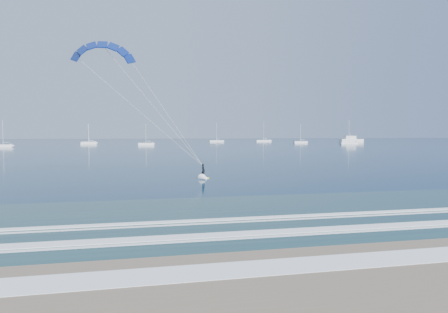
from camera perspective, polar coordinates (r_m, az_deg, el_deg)
name	(u,v)px	position (r m, az deg, el deg)	size (l,w,h in m)	color
ground	(416,255)	(21.81, 25.72, -12.53)	(900.00, 900.00, 0.00)	#082D45
kitesurfer_rig	(155,108)	(49.04, -9.87, 6.82)	(17.61, 6.36, 17.27)	yellow
motor_yacht	(351,140)	(273.83, 17.68, 2.28)	(15.54, 4.15, 6.35)	silver
sailboat_1	(89,143)	(225.93, -18.77, 1.82)	(8.00, 2.40, 11.08)	silver
sailboat_2	(89,142)	(242.06, -18.74, 1.91)	(8.20, 2.40, 11.13)	silver
sailboat_3	(146,144)	(201.79, -11.09, 1.78)	(7.52, 2.40, 10.60)	silver
sailboat_4	(217,141)	(273.67, -1.08, 2.22)	(9.78, 2.40, 13.16)	silver
sailboat_5	(300,142)	(245.47, 10.86, 2.04)	(8.35, 2.40, 11.45)	silver
sailboat_6	(349,143)	(228.98, 17.39, 1.86)	(9.90, 2.40, 13.25)	silver
sailboat_7	(3,146)	(192.46, -29.01, 1.36)	(7.32, 2.40, 11.37)	silver
sailboat_8	(264,141)	(286.37, 5.67, 2.26)	(11.03, 2.40, 14.61)	silver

